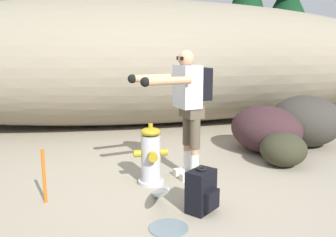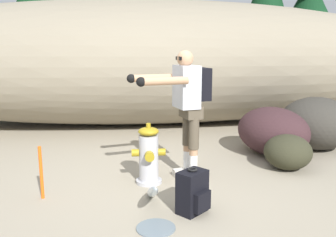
{
  "view_description": "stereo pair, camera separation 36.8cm",
  "coord_description": "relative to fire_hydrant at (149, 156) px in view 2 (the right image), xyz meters",
  "views": [
    {
      "loc": [
        -0.74,
        -4.06,
        1.67
      ],
      "look_at": [
        0.11,
        0.47,
        0.75
      ],
      "focal_mm": 38.88,
      "sensor_mm": 36.0,
      "label": 1
    },
    {
      "loc": [
        -0.38,
        -4.11,
        1.67
      ],
      "look_at": [
        0.11,
        0.47,
        0.75
      ],
      "focal_mm": 38.88,
      "sensor_mm": 36.0,
      "label": 2
    }
  ],
  "objects": [
    {
      "name": "dirt_embankment",
      "position": [
        0.16,
        3.64,
        0.97
      ],
      "size": [
        13.86,
        3.2,
        2.63
      ],
      "primitive_type": "ellipsoid",
      "color": "gray",
      "rests_on": "ground_plane"
    },
    {
      "name": "spare_backpack",
      "position": [
        0.4,
        -0.87,
        -0.13
      ],
      "size": [
        0.36,
        0.36,
        0.47
      ],
      "rotation": [
        0.0,
        0.0,
        5.44
      ],
      "color": "black",
      "rests_on": "ground_plane"
    },
    {
      "name": "pine_tree_ridge_end",
      "position": [
        5.3,
        6.75,
        2.71
      ],
      "size": [
        2.25,
        2.25,
        5.19
      ],
      "color": "#47331E",
      "rests_on": "ground_plane"
    },
    {
      "name": "pine_tree_right",
      "position": [
        1.35,
        8.42,
        2.45
      ],
      "size": [
        1.95,
        1.95,
        4.95
      ],
      "color": "#47331E",
      "rests_on": "ground_plane"
    },
    {
      "name": "utility_worker",
      "position": [
        0.48,
        0.12,
        0.68
      ],
      "size": [
        1.03,
        0.66,
        1.62
      ],
      "rotation": [
        0.0,
        0.0,
        -2.9
      ],
      "color": "beige",
      "rests_on": "ground_plane"
    },
    {
      "name": "boulder_mid",
      "position": [
        1.99,
        1.02,
        0.02
      ],
      "size": [
        1.29,
        1.47,
        0.74
      ],
      "primitive_type": "ellipsoid",
      "rotation": [
        0.0,
        0.0,
        4.98
      ],
      "color": "#362124",
      "rests_on": "ground_plane"
    },
    {
      "name": "boulder_large",
      "position": [
        2.82,
        1.25,
        0.08
      ],
      "size": [
        1.47,
        1.41,
        0.86
      ],
      "primitive_type": "ellipsoid",
      "rotation": [
        0.0,
        0.0,
        4.42
      ],
      "color": "#35322C",
      "rests_on": "ground_plane"
    },
    {
      "name": "survey_stake",
      "position": [
        -1.21,
        -0.34,
        -0.05
      ],
      "size": [
        0.04,
        0.04,
        0.6
      ],
      "primitive_type": "cylinder",
      "color": "#E55914",
      "rests_on": "ground_plane"
    },
    {
      "name": "boulder_small",
      "position": [
        1.93,
        0.33,
        -0.11
      ],
      "size": [
        0.88,
        0.88,
        0.48
      ],
      "primitive_type": "ellipsoid",
      "rotation": [
        0.0,
        0.0,
        1.1
      ],
      "color": "#2F2E1F",
      "rests_on": "ground_plane"
    },
    {
      "name": "ground_plane",
      "position": [
        0.16,
        -0.17,
        -0.37
      ],
      "size": [
        56.0,
        56.0,
        0.04
      ],
      "primitive_type": "cube",
      "color": "gray"
    },
    {
      "name": "hydrant_water_jet",
      "position": [
        0.0,
        -0.73,
        -0.21
      ],
      "size": [
        0.37,
        1.21,
        0.56
      ],
      "color": "silver",
      "rests_on": "ground_plane"
    },
    {
      "name": "fire_hydrant",
      "position": [
        0.0,
        0.0,
        0.0
      ],
      "size": [
        0.42,
        0.37,
        0.76
      ],
      "color": "#B2B2B7",
      "rests_on": "ground_plane"
    }
  ]
}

